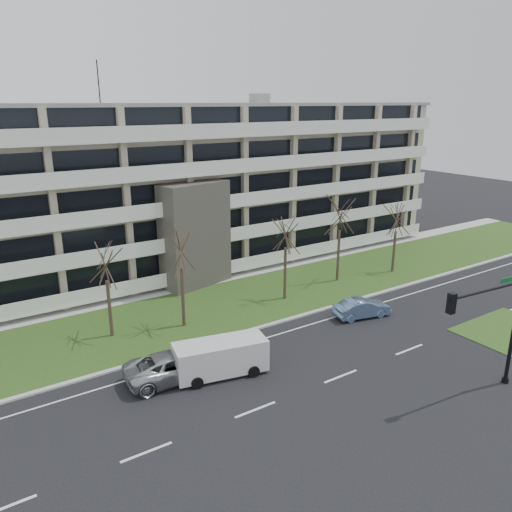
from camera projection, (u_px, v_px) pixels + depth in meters
ground at (341, 376)px, 29.25m from camera, size 160.00×160.00×0.00m
grass_verge at (228, 304)px, 39.59m from camera, size 90.00×10.00×0.06m
curb at (264, 326)px, 35.60m from camera, size 90.00×0.35×0.12m
sidewalk at (197, 284)px, 43.97m from camera, size 90.00×2.00×0.08m
grass_median at (508, 331)px, 35.01m from camera, size 7.00×5.00×0.06m
lane_edge_line at (276, 335)px, 34.42m from camera, size 90.00×0.12×0.01m
apartment_building at (161, 188)px, 47.15m from camera, size 60.50×15.10×18.75m
silver_pickup at (176, 365)px, 28.86m from camera, size 6.15×3.29×1.64m
blue_sedan at (362, 308)px, 37.12m from camera, size 4.51×2.41×1.41m
white_van at (222, 355)px, 29.16m from camera, size 5.72×3.09×2.10m
traffic_signal at (494, 321)px, 26.52m from camera, size 5.69×0.89×6.61m
tree_2 at (105, 258)px, 32.60m from camera, size 3.61×3.61×7.22m
tree_3 at (180, 245)px, 34.00m from camera, size 3.91×3.91×7.82m
tree_4 at (286, 227)px, 38.94m from camera, size 3.88×3.88×7.76m
tree_5 at (341, 210)px, 42.89m from camera, size 4.17×4.17×8.34m
tree_6 at (397, 215)px, 45.55m from camera, size 3.51×3.51×7.03m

